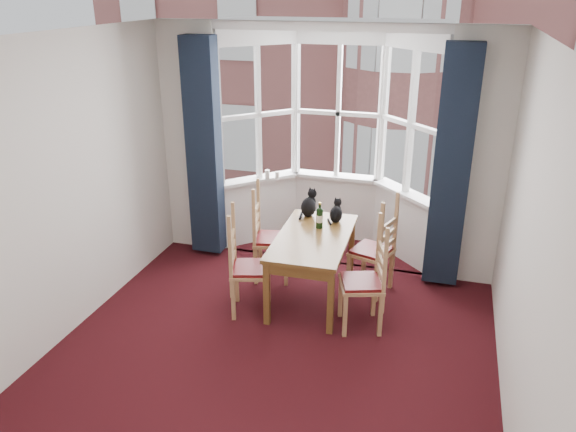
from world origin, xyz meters
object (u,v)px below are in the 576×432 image
at_px(wine_bottle, 320,217).
at_px(candle_short, 277,175).
at_px(chair_left_near, 242,270).
at_px(cat_left, 309,205).
at_px(chair_left_far, 265,240).
at_px(chair_right_near, 371,284).
at_px(chair_right_far, 379,254).
at_px(cat_right, 336,213).
at_px(candle_tall, 267,174).
at_px(dining_table, 313,244).

height_order(wine_bottle, candle_short, wine_bottle).
distance_m(chair_left_near, cat_left, 1.16).
bearing_deg(candle_short, cat_left, -50.45).
distance_m(chair_left_far, chair_right_near, 1.48).
bearing_deg(chair_right_far, cat_right, 162.47).
distance_m(cat_left, candle_short, 0.96).
bearing_deg(candle_tall, wine_bottle, -47.54).
xyz_separation_m(chair_left_near, chair_left_far, (-0.01, 0.76, 0.00)).
relative_size(chair_left_far, candle_short, 9.85).
height_order(cat_left, candle_tall, cat_left).
relative_size(chair_left_far, chair_right_far, 1.00).
xyz_separation_m(chair_right_near, cat_right, (-0.53, 0.84, 0.35)).
xyz_separation_m(chair_right_near, wine_bottle, (-0.66, 0.62, 0.38)).
bearing_deg(cat_right, cat_left, 165.90).
bearing_deg(candle_tall, chair_left_near, -80.35).
distance_m(chair_right_near, cat_right, 1.06).
bearing_deg(candle_tall, chair_right_far, -31.08).
distance_m(chair_right_near, candle_tall, 2.32).
height_order(chair_right_near, cat_left, cat_left).
bearing_deg(chair_left_near, chair_right_near, 3.74).
xyz_separation_m(chair_left_near, cat_left, (0.44, 1.01, 0.38)).
bearing_deg(chair_right_near, chair_left_near, -176.26).
relative_size(dining_table, candle_tall, 12.29).
relative_size(chair_right_near, cat_left, 2.81).
distance_m(candle_tall, candle_short, 0.13).
height_order(chair_left_near, candle_tall, candle_tall).
distance_m(chair_left_far, candle_tall, 1.09).
height_order(chair_left_near, chair_right_near, same).
xyz_separation_m(dining_table, candle_tall, (-0.92, 1.24, 0.29)).
height_order(chair_right_far, cat_left, cat_left).
relative_size(chair_right_near, wine_bottle, 3.14).
bearing_deg(candle_tall, cat_left, -44.02).
xyz_separation_m(cat_right, candle_tall, (-1.06, 0.79, 0.10)).
relative_size(dining_table, wine_bottle, 4.77).
relative_size(cat_left, cat_right, 1.20).
bearing_deg(wine_bottle, chair_left_near, -132.08).
bearing_deg(chair_left_near, candle_tall, 99.65).
xyz_separation_m(chair_left_far, cat_right, (0.78, 0.17, 0.35)).
relative_size(chair_left_far, cat_left, 2.81).
distance_m(chair_left_far, chair_right_far, 1.30).
distance_m(dining_table, chair_left_far, 0.72).
height_order(dining_table, chair_right_far, chair_right_far).
distance_m(chair_right_near, cat_left, 1.32).
relative_size(chair_left_far, candle_tall, 8.09).
height_order(cat_right, candle_tall, cat_right).
height_order(chair_left_far, candle_short, candle_short).
bearing_deg(cat_left, dining_table, -70.77).
xyz_separation_m(wine_bottle, candle_short, (-0.80, 1.04, 0.07)).
bearing_deg(candle_tall, dining_table, -53.49).
height_order(dining_table, chair_left_near, chair_left_near).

